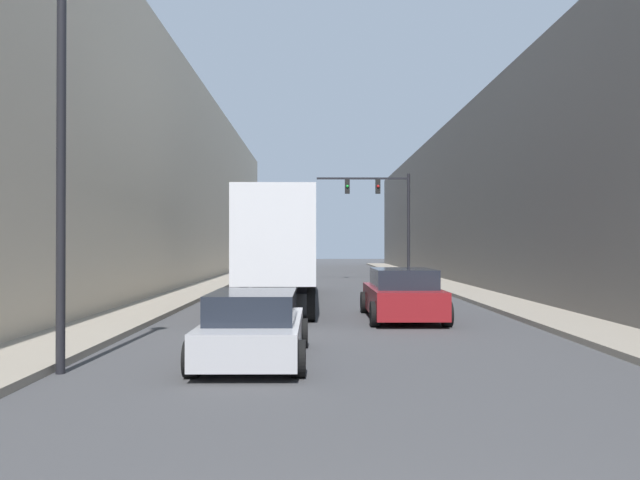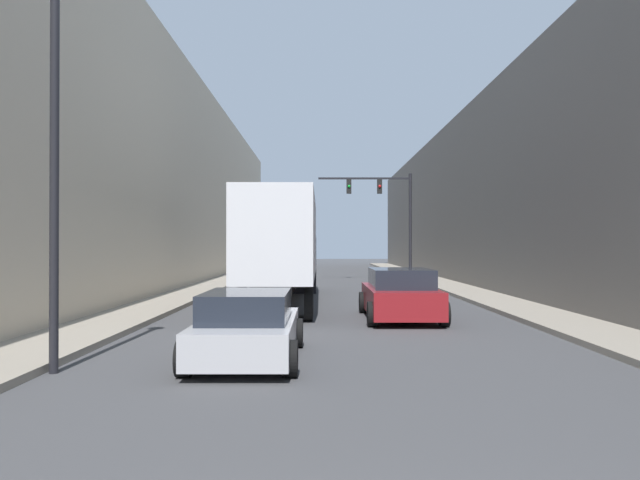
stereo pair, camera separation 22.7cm
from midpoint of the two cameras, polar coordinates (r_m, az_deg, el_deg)
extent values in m
cube|color=gray|center=(33.73, 11.52, -4.18)|extent=(2.11, 80.00, 0.15)
cube|color=gray|center=(33.50, -10.45, -4.21)|extent=(2.11, 80.00, 0.15)
cube|color=#66605B|center=(34.83, 18.07, 3.92)|extent=(6.00, 80.00, 9.84)
cube|color=beige|center=(34.57, -17.11, 5.77)|extent=(6.00, 80.00, 12.01)
cube|color=silver|center=(23.16, -3.65, 0.26)|extent=(2.41, 11.70, 2.91)
cube|color=black|center=(23.19, -3.66, -3.71)|extent=(1.21, 11.70, 0.24)
cube|color=black|center=(30.40, -2.90, -2.22)|extent=(2.41, 2.78, 2.67)
cylinder|color=black|center=(18.70, -7.70, -5.86)|extent=(0.25, 1.00, 1.00)
cylinder|color=black|center=(18.55, -1.18, -5.91)|extent=(0.25, 1.00, 1.00)
cylinder|color=black|center=(19.89, -7.26, -5.54)|extent=(0.25, 1.00, 1.00)
cylinder|color=black|center=(19.75, -1.14, -5.58)|extent=(0.25, 1.00, 1.00)
cylinder|color=black|center=(30.50, -4.89, -3.78)|extent=(0.25, 1.00, 1.00)
cylinder|color=black|center=(30.41, -0.91, -3.79)|extent=(0.25, 1.00, 1.00)
cube|color=#B7B7BC|center=(12.45, -6.55, -8.62)|extent=(1.81, 4.41, 0.63)
cube|color=#1E232D|center=(12.16, -6.65, -6.01)|extent=(1.60, 2.42, 0.55)
cylinder|color=black|center=(14.07, -9.61, -8.38)|extent=(0.25, 0.64, 0.64)
cylinder|color=black|center=(13.90, -2.12, -8.49)|extent=(0.25, 0.64, 0.64)
cylinder|color=black|center=(11.05, -12.21, -10.56)|extent=(0.25, 0.64, 0.64)
cylinder|color=black|center=(10.83, -2.60, -10.77)|extent=(0.25, 0.64, 0.64)
cube|color=maroon|center=(19.27, 7.14, -5.45)|extent=(1.99, 4.86, 0.79)
cube|color=#1E232D|center=(18.98, 7.24, -3.48)|extent=(1.75, 2.67, 0.57)
cylinder|color=black|center=(20.90, 3.79, -5.71)|extent=(0.25, 0.70, 0.70)
cylinder|color=black|center=(21.14, 9.21, -5.64)|extent=(0.25, 0.70, 0.70)
cylinder|color=black|center=(17.37, 4.67, -6.77)|extent=(0.25, 0.70, 0.70)
cylinder|color=black|center=(17.66, 11.16, -6.66)|extent=(0.25, 0.70, 0.70)
cylinder|color=black|center=(39.58, 7.93, 1.15)|extent=(0.20, 0.20, 6.76)
cube|color=black|center=(39.47, 3.75, 5.64)|extent=(5.79, 0.12, 0.12)
cube|color=black|center=(39.50, 5.15, 4.89)|extent=(0.30, 0.24, 0.90)
sphere|color=red|center=(39.37, 5.17, 4.91)|extent=(0.18, 0.18, 0.18)
cube|color=black|center=(39.36, 2.35, 4.91)|extent=(0.30, 0.24, 0.90)
sphere|color=green|center=(39.22, 2.36, 4.93)|extent=(0.18, 0.18, 0.18)
cylinder|color=black|center=(11.99, -23.10, 6.70)|extent=(0.16, 0.16, 7.49)
camera|label=1|loc=(0.11, -90.36, 0.00)|focal=35.00mm
camera|label=2|loc=(0.11, 89.64, 0.00)|focal=35.00mm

